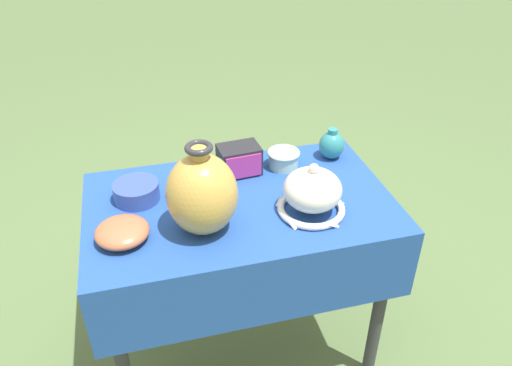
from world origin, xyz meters
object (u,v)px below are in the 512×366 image
at_px(pot_squat_cobalt, 136,192).
at_px(cup_wide_celadon, 283,158).
at_px(vase_dome_bell, 312,193).
at_px(bowl_shallow_terracotta, 122,232).
at_px(cup_wide_porcelain, 194,184).
at_px(mosaic_tile_box, 239,160).
at_px(jar_round_teal, 332,145).
at_px(vase_tall_bulbous, 202,194).

xyz_separation_m(pot_squat_cobalt, cup_wide_celadon, (0.51, 0.07, 0.00)).
xyz_separation_m(vase_dome_bell, bowl_shallow_terracotta, (-0.57, 0.01, -0.04)).
relative_size(cup_wide_porcelain, bowl_shallow_terracotta, 0.62).
bearing_deg(bowl_shallow_terracotta, cup_wide_porcelain, 36.11).
xyz_separation_m(vase_dome_bell, mosaic_tile_box, (-0.16, 0.28, -0.02)).
bearing_deg(cup_wide_porcelain, bowl_shallow_terracotta, -143.89).
relative_size(cup_wide_porcelain, cup_wide_celadon, 0.83).
distance_m(mosaic_tile_box, bowl_shallow_terracotta, 0.49).
height_order(pot_squat_cobalt, jar_round_teal, jar_round_teal).
xyz_separation_m(vase_dome_bell, cup_wide_celadon, (-0.00, 0.28, -0.03)).
relative_size(pot_squat_cobalt, jar_round_teal, 1.26).
distance_m(vase_tall_bulbous, jar_round_teal, 0.60).
distance_m(vase_dome_bell, bowl_shallow_terracotta, 0.57).
distance_m(vase_dome_bell, cup_wide_celadon, 0.28).
height_order(jar_round_teal, cup_wide_celadon, jar_round_teal).
bearing_deg(pot_squat_cobalt, jar_round_teal, 7.60).
distance_m(jar_round_teal, bowl_shallow_terracotta, 0.80).
bearing_deg(cup_wide_porcelain, vase_tall_bulbous, -89.19).
xyz_separation_m(vase_tall_bulbous, vase_dome_bell, (0.33, 0.00, -0.06)).
distance_m(cup_wide_porcelain, bowl_shallow_terracotta, 0.29).
height_order(vase_tall_bulbous, jar_round_teal, vase_tall_bulbous).
xyz_separation_m(cup_wide_porcelain, cup_wide_celadon, (0.33, 0.10, -0.01)).
relative_size(vase_dome_bell, cup_wide_celadon, 1.94).
height_order(vase_tall_bulbous, bowl_shallow_terracotta, vase_tall_bulbous).
bearing_deg(mosaic_tile_box, cup_wide_porcelain, -153.63).
height_order(vase_dome_bell, cup_wide_celadon, vase_dome_bell).
height_order(pot_squat_cobalt, bowl_shallow_terracotta, pot_squat_cobalt).
height_order(cup_wide_porcelain, cup_wide_celadon, cup_wide_porcelain).
distance_m(vase_tall_bulbous, vase_dome_bell, 0.34).
distance_m(vase_dome_bell, pot_squat_cobalt, 0.56).
relative_size(vase_dome_bell, pot_squat_cobalt, 1.54).
xyz_separation_m(vase_dome_bell, pot_squat_cobalt, (-0.52, 0.20, -0.04)).
distance_m(vase_dome_bell, cup_wide_porcelain, 0.38).
distance_m(jar_round_teal, cup_wide_porcelain, 0.53).
relative_size(pot_squat_cobalt, cup_wide_porcelain, 1.52).
bearing_deg(mosaic_tile_box, pot_squat_cobalt, -172.25).
relative_size(vase_dome_bell, jar_round_teal, 1.94).
bearing_deg(cup_wide_porcelain, jar_round_teal, 13.05).
relative_size(mosaic_tile_box, cup_wide_porcelain, 1.54).
xyz_separation_m(vase_dome_bell, jar_round_teal, (0.18, 0.29, -0.02)).
xyz_separation_m(vase_tall_bulbous, jar_round_teal, (0.52, 0.30, -0.07)).
xyz_separation_m(jar_round_teal, cup_wide_celadon, (-0.19, -0.02, -0.02)).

